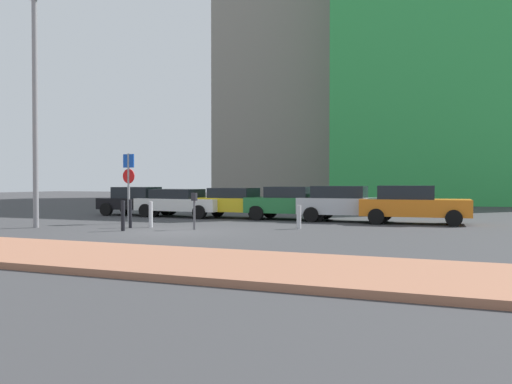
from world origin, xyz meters
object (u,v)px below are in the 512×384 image
traffic_bollard_mid (151,214)px  parked_car_black (138,201)px  parked_car_silver (346,203)px  parking_sign_post (129,179)px  parked_car_white (181,202)px  street_lamp (35,93)px  parked_car_yellow (235,202)px  parked_car_orange (413,204)px  traffic_bollard_far (130,214)px  parked_car_green (291,202)px  parking_meter (194,206)px  traffic_bollard_near (123,216)px  traffic_bollard_edge (299,217)px

traffic_bollard_mid → parked_car_black: bearing=128.2°
parked_car_silver → parking_sign_post: bearing=-151.1°
parked_car_white → street_lamp: bearing=-104.3°
parked_car_white → parked_car_silver: bearing=0.9°
parked_car_yellow → parking_sign_post: 5.46m
parked_car_white → parked_car_orange: (10.90, -0.07, 0.08)m
parked_car_white → parked_car_orange: size_ratio=1.02×
parked_car_yellow → parking_sign_post: size_ratio=1.46×
parked_car_silver → traffic_bollard_far: size_ratio=4.07×
traffic_bollard_far → parked_car_orange: bearing=32.3°
traffic_bollard_mid → parked_car_green: bearing=59.2°
parked_car_white → parked_car_green: parked_car_green is taller
parking_meter → parked_car_black: bearing=137.3°
parked_car_yellow → parked_car_orange: parked_car_orange is taller
parked_car_silver → traffic_bollard_mid: (-6.10, -5.75, -0.32)m
parked_car_green → traffic_bollard_near: size_ratio=3.89×
parked_car_orange → traffic_bollard_edge: (-3.55, -4.03, -0.38)m
parked_car_orange → traffic_bollard_near: parked_car_orange is taller
parked_car_white → parked_car_yellow: (2.76, 0.33, 0.02)m
parked_car_orange → traffic_bollard_far: 11.22m
parked_car_silver → traffic_bollard_mid: size_ratio=4.44×
traffic_bollard_near → traffic_bollard_edge: size_ratio=1.22×
parked_car_orange → parking_sign_post: size_ratio=1.54×
parking_meter → street_lamp: size_ratio=0.15×
parked_car_yellow → parking_sign_post: bearing=-120.1°
parking_sign_post → traffic_bollard_near: (1.85, -2.92, -1.28)m
parking_meter → street_lamp: 7.34m
parked_car_green → traffic_bollard_far: (-4.15, -6.39, -0.25)m
traffic_bollard_far → traffic_bollard_mid: bearing=36.7°
parked_car_white → parked_car_green: bearing=3.4°
parked_car_black → traffic_bollard_mid: size_ratio=4.15×
parked_car_black → parked_car_green: size_ratio=0.98×
traffic_bollard_mid → traffic_bollard_edge: 5.55m
street_lamp → traffic_bollard_near: 5.88m
traffic_bollard_far → traffic_bollard_edge: 6.25m
parked_car_silver → traffic_bollard_mid: 8.38m
parking_meter → parked_car_white: bearing=124.4°
parked_car_yellow → traffic_bollard_far: bearing=-101.9°
parking_meter → traffic_bollard_far: size_ratio=1.24×
parking_meter → traffic_bollard_edge: 3.81m
parked_car_white → parked_car_green: size_ratio=1.10×
parked_car_silver → traffic_bollard_far: bearing=-137.2°
parked_car_silver → parked_car_green: bearing=175.5°
parked_car_black → parked_car_white: bearing=-6.8°
parked_car_yellow → parking_meter: 6.25m
parked_car_white → traffic_bollard_near: (1.93, -7.22, -0.20)m
traffic_bollard_mid → parked_car_silver: bearing=43.3°
traffic_bollard_far → parked_car_white: bearing=103.1°
parking_sign_post → parked_car_silver: bearing=28.9°
street_lamp → parked_car_orange: bearing=29.7°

